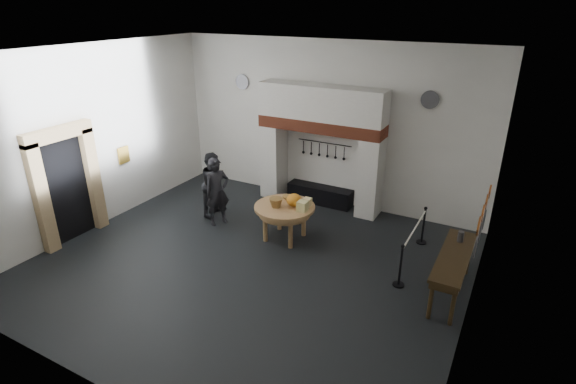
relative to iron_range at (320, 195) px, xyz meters
The scene contains 39 objects.
floor 3.73m from the iron_range, 90.00° to the right, with size 9.00×8.00×0.02m, color black.
ceiling 5.65m from the iron_range, 90.00° to the right, with size 9.00×8.00×0.02m, color silver.
wall_back 2.02m from the iron_range, 90.00° to the left, with size 9.00×0.02×4.50m, color silver.
wall_front 7.97m from the iron_range, 90.00° to the right, with size 9.00×0.02×4.50m, color silver.
wall_left 6.17m from the iron_range, 140.42° to the right, with size 0.02×8.00×4.50m, color silver.
wall_right 6.17m from the iron_range, 39.58° to the right, with size 0.02×8.00×4.50m, color silver.
chimney_pier_left 1.69m from the iron_range, behind, with size 0.55×0.70×2.15m, color silver.
chimney_pier_right 1.69m from the iron_range, ahead, with size 0.55×0.70×2.15m, color silver.
hearth_brick_band 2.06m from the iron_range, 90.00° to the right, with size 3.50×0.72×0.32m, color #9E442B.
chimney_hood 2.67m from the iron_range, 90.00° to the right, with size 3.50×0.70×0.90m, color silver.
iron_range is the anchor object (origin of this frame).
utensil_rail 1.51m from the iron_range, 90.00° to the left, with size 0.02×0.02×1.60m, color black.
door_recess 6.58m from the iron_range, 133.44° to the right, with size 0.04×1.10×2.50m, color black.
door_jamb_near 7.05m from the iron_range, 128.94° to the right, with size 0.22×0.30×2.60m, color tan.
door_jamb_far 6.04m from the iron_range, 137.45° to the right, with size 0.22×0.30×2.60m, color tan.
door_lintel 6.87m from the iron_range, 132.86° to the right, with size 0.22×1.70×0.30m, color tan.
wall_plaque 5.49m from the iron_range, 146.73° to the right, with size 0.05×0.34×0.44m, color gold.
work_table 2.41m from the iron_range, 86.96° to the right, with size 1.46×1.46×0.07m, color tan.
pumpkin 2.38m from the iron_range, 81.74° to the right, with size 0.36×0.36×0.31m, color orange.
cheese_block_big 2.57m from the iron_range, 75.31° to the right, with size 0.22×0.22×0.24m, color #D5CA7F.
cheese_block_small 2.28m from the iron_range, 73.81° to the right, with size 0.18×0.18×0.20m, color #F7DE94.
wicker_basket 2.59m from the iron_range, 90.61° to the right, with size 0.32×0.32×0.22m, color olive.
bread_loaf 2.10m from the iron_range, 89.32° to the right, with size 0.31×0.18×0.13m, color #9E6838.
visitor_near 3.08m from the iron_range, 126.35° to the right, with size 0.65×0.43×1.79m, color black.
visitor_far 3.05m from the iron_range, 137.16° to the right, with size 0.85×0.66×1.76m, color black.
side_table 5.00m from the iron_range, 34.20° to the right, with size 0.55×2.20×0.06m, color #392A15.
pewter_jug 4.71m from the iron_range, 28.07° to the right, with size 0.12×0.12×0.22m, color #47464B.
copper_pan_a 5.93m from the iron_range, 38.28° to the right, with size 0.34×0.34×0.03m, color #C6662D.
copper_pan_b 5.62m from the iron_range, 33.66° to the right, with size 0.32×0.32×0.03m, color #C6662D.
copper_pan_c 5.35m from the iron_range, 28.48° to the right, with size 0.30×0.30×0.03m, color #C6662D.
copper_pan_d 5.13m from the iron_range, 22.75° to the right, with size 0.28×0.28×0.03m, color #C6662D.
pewter_plate_left 5.69m from the iron_range, 36.66° to the right, with size 0.40×0.40×0.03m, color #4C4C51.
pewter_plate_mid 5.36m from the iron_range, 31.38° to the right, with size 0.40×0.40×0.03m, color #4C4C51.
pewter_plate_right 5.08m from the iron_range, 25.42° to the right, with size 0.40×0.40×0.03m, color #4C4C51.
pewter_plate_back_left 4.01m from the iron_range, behind, with size 0.44×0.44×0.03m, color #4C4C51.
pewter_plate_back_right 4.01m from the iron_range, ahead, with size 0.44×0.44×0.03m, color #4C4C51.
barrier_post_near 4.32m from the iron_range, 43.33° to the right, with size 0.05×0.05×0.90m, color black.
barrier_post_far 3.29m from the iron_range, 17.06° to the right, with size 0.05×0.05×0.90m, color black.
barrier_rope 3.75m from the iron_range, 32.01° to the right, with size 0.04×0.04×2.00m, color white.
Camera 1 is at (4.82, -7.13, 5.39)m, focal length 28.00 mm.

